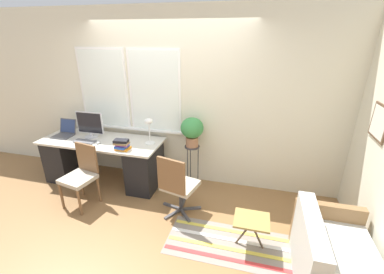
# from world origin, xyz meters

# --- Properties ---
(ground_plane) EXTENTS (14.00, 14.00, 0.00)m
(ground_plane) POSITION_xyz_m (0.00, 0.00, 0.00)
(ground_plane) COLOR olive
(wall_back_with_window) EXTENTS (9.00, 0.12, 2.70)m
(wall_back_with_window) POSITION_xyz_m (-0.03, 0.82, 1.35)
(wall_back_with_window) COLOR beige
(wall_back_with_window) RESTS_ON ground_plane
(desk) EXTENTS (1.94, 0.74, 0.74)m
(desk) POSITION_xyz_m (-1.04, 0.37, 0.39)
(desk) COLOR beige
(desk) RESTS_ON ground_plane
(laptop) EXTENTS (0.30, 0.32, 0.25)m
(laptop) POSITION_xyz_m (-1.73, 0.39, 0.79)
(laptop) COLOR #4C4C51
(laptop) RESTS_ON desk
(monitor) EXTENTS (0.46, 0.21, 0.42)m
(monitor) POSITION_xyz_m (-1.26, 0.45, 0.94)
(monitor) COLOR silver
(monitor) RESTS_ON desk
(keyboard) EXTENTS (0.34, 0.13, 0.02)m
(keyboard) POSITION_xyz_m (-1.24, 0.24, 0.74)
(keyboard) COLOR slate
(keyboard) RESTS_ON desk
(mouse) EXTENTS (0.04, 0.07, 0.04)m
(mouse) POSITION_xyz_m (-0.99, 0.22, 0.75)
(mouse) COLOR silver
(mouse) RESTS_ON desk
(desk_lamp) EXTENTS (0.15, 0.15, 0.40)m
(desk_lamp) POSITION_xyz_m (-0.23, 0.45, 1.03)
(desk_lamp) COLOR white
(desk_lamp) RESTS_ON desk
(book_stack) EXTENTS (0.22, 0.18, 0.15)m
(book_stack) POSITION_xyz_m (-0.53, 0.14, 0.81)
(book_stack) COLOR orange
(book_stack) RESTS_ON desk
(desk_chair_wooden) EXTENTS (0.47, 0.48, 0.88)m
(desk_chair_wooden) POSITION_xyz_m (-1.00, -0.25, 0.47)
(desk_chair_wooden) COLOR brown
(desk_chair_wooden) RESTS_ON ground_plane
(office_chair_swivel) EXTENTS (0.56, 0.56, 0.90)m
(office_chair_swivel) POSITION_xyz_m (0.40, -0.15, 0.46)
(office_chair_swivel) COLOR #47474C
(office_chair_swivel) RESTS_ON ground_plane
(couch_loveseat) EXTENTS (0.72, 1.13, 0.73)m
(couch_loveseat) POSITION_xyz_m (2.16, -0.80, 0.27)
(couch_loveseat) COLOR beige
(couch_loveseat) RESTS_ON ground_plane
(plant_stand) EXTENTS (0.23, 0.23, 0.70)m
(plant_stand) POSITION_xyz_m (0.40, 0.60, 0.59)
(plant_stand) COLOR #333338
(plant_stand) RESTS_ON ground_plane
(potted_plant) EXTENTS (0.35, 0.35, 0.46)m
(potted_plant) POSITION_xyz_m (0.40, 0.60, 0.97)
(potted_plant) COLOR #9E6B4C
(potted_plant) RESTS_ON plant_stand
(floor_rug_striped) EXTENTS (1.50, 0.67, 0.01)m
(floor_rug_striped) POSITION_xyz_m (1.16, -0.53, 0.00)
(floor_rug_striped) COLOR gray
(floor_rug_striped) RESTS_ON ground_plane
(folding_stool) EXTENTS (0.39, 0.33, 0.39)m
(folding_stool) POSITION_xyz_m (1.38, -0.49, 0.35)
(folding_stool) COLOR olive
(folding_stool) RESTS_ON ground_plane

